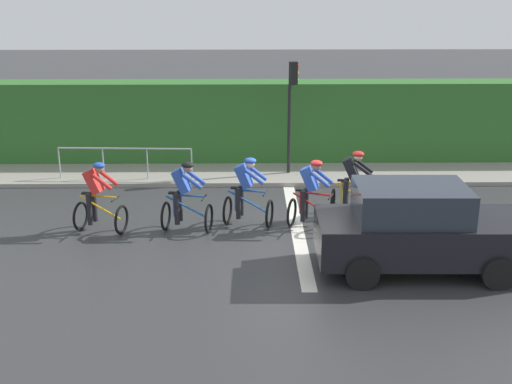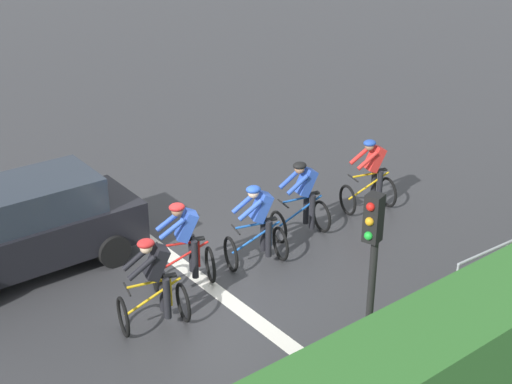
# 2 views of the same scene
# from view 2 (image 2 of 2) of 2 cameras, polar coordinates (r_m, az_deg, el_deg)

# --- Properties ---
(ground_plane) EXTENTS (80.00, 80.00, 0.00)m
(ground_plane) POSITION_cam_2_polar(r_m,az_deg,el_deg) (13.36, -3.60, -7.24)
(ground_plane) COLOR #333335
(sidewalk_kerb) EXTENTS (2.80, 25.20, 0.12)m
(sidewalk_kerb) POSITION_cam_2_polar(r_m,az_deg,el_deg) (12.00, 16.84, -12.27)
(sidewalk_kerb) COLOR gray
(sidewalk_kerb) RESTS_ON ground
(road_marking_stop_line) EXTENTS (7.00, 0.30, 0.01)m
(road_marking_stop_line) POSITION_cam_2_polar(r_m,az_deg,el_deg) (13.34, -3.77, -7.29)
(road_marking_stop_line) COLOR silver
(road_marking_stop_line) RESTS_ON ground
(cyclist_lead) EXTENTS (0.93, 1.22, 1.66)m
(cyclist_lead) POSITION_cam_2_polar(r_m,az_deg,el_deg) (15.87, 9.02, 1.20)
(cyclist_lead) COLOR black
(cyclist_lead) RESTS_ON ground
(cyclist_second) EXTENTS (0.87, 1.19, 1.66)m
(cyclist_second) POSITION_cam_2_polar(r_m,az_deg,el_deg) (14.60, 3.68, -0.72)
(cyclist_second) COLOR black
(cyclist_second) RESTS_ON ground
(cyclist_mid) EXTENTS (0.94, 1.22, 1.66)m
(cyclist_mid) POSITION_cam_2_polar(r_m,az_deg,el_deg) (13.56, 0.15, -2.78)
(cyclist_mid) COLOR black
(cyclist_mid) RESTS_ON ground
(cyclist_fourth) EXTENTS (1.02, 1.25, 1.66)m
(cyclist_fourth) POSITION_cam_2_polar(r_m,az_deg,el_deg) (12.97, -5.69, -4.29)
(cyclist_fourth) COLOR black
(cyclist_fourth) RESTS_ON ground
(cyclist_trailing) EXTENTS (0.92, 1.21, 1.66)m
(cyclist_trailing) POSITION_cam_2_polar(r_m,az_deg,el_deg) (11.92, -8.00, -7.28)
(cyclist_trailing) COLOR black
(cyclist_trailing) RESTS_ON ground
(car_black) EXTENTS (1.93, 4.12, 1.76)m
(car_black) POSITION_cam_2_polar(r_m,az_deg,el_deg) (14.06, -17.24, -2.58)
(car_black) COLOR black
(car_black) RESTS_ON ground
(traffic_light_near_crossing) EXTENTS (0.25, 0.31, 3.34)m
(traffic_light_near_crossing) POSITION_cam_2_polar(r_m,az_deg,el_deg) (9.53, 9.01, -6.22)
(traffic_light_near_crossing) COLOR black
(traffic_light_near_crossing) RESTS_ON ground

